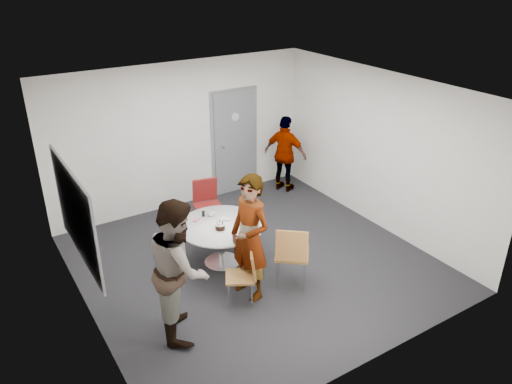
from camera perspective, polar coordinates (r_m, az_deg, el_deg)
floor at (r=7.85m, az=-0.20°, el=-8.04°), size 5.00×5.00×0.00m
ceiling at (r=6.76m, az=-0.24°, el=11.46°), size 5.00×5.00×0.00m
wall_back at (r=9.27m, az=-8.50°, el=6.36°), size 5.00×0.00×5.00m
wall_left at (r=6.38m, az=-19.67°, el=-4.03°), size 0.00×5.00×5.00m
wall_right at (r=8.69m, az=13.95°, el=4.57°), size 0.00×5.00×5.00m
wall_front at (r=5.50m, az=13.87°, el=-8.18°), size 5.00×0.00×5.00m
door at (r=9.82m, az=-2.47°, el=5.72°), size 1.02×0.17×2.12m
whiteboard at (r=6.52m, az=-19.89°, el=-2.43°), size 0.04×1.90×1.25m
table at (r=7.56m, az=-3.71°, el=-4.28°), size 1.29×1.29×1.00m
chair_near_left at (r=6.79m, az=-1.20°, el=-9.13°), size 0.54×0.52×0.80m
chair_near_right at (r=7.01m, az=4.11°, el=-6.78°), size 0.67×0.68×0.98m
chair_far at (r=8.51m, az=-5.63°, el=-0.95°), size 0.53×0.56×0.93m
person_main at (r=6.71m, az=-0.71°, el=-5.27°), size 0.55×0.73×1.81m
person_left at (r=6.16m, az=-8.75°, el=-8.60°), size 0.96×1.08×1.83m
person_right at (r=9.92m, az=3.37°, el=4.34°), size 0.76×0.98×1.54m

